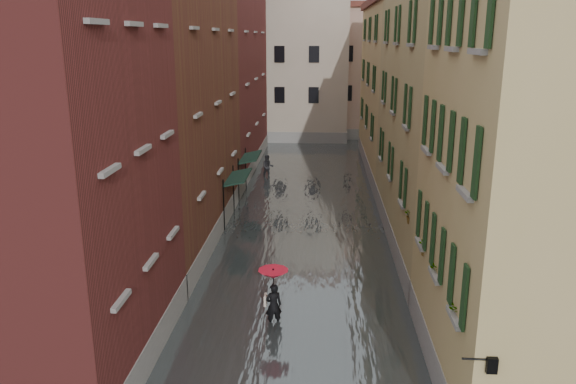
% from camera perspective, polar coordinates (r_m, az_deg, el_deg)
% --- Properties ---
extents(ground, '(120.00, 120.00, 0.00)m').
position_cam_1_polar(ground, '(18.93, 0.62, -14.52)').
color(ground, '#565659').
rests_on(ground, ground).
extents(floodwater, '(10.00, 60.00, 0.20)m').
position_cam_1_polar(floodwater, '(30.84, 1.85, -2.19)').
color(floodwater, '#51595A').
rests_on(floodwater, ground).
extents(building_left_near, '(6.00, 8.00, 13.00)m').
position_cam_1_polar(building_left_near, '(16.62, -24.63, 3.79)').
color(building_left_near, maroon).
rests_on(building_left_near, ground).
extents(building_left_mid, '(6.00, 14.00, 12.50)m').
position_cam_1_polar(building_left_mid, '(26.74, -13.63, 8.16)').
color(building_left_mid, brown).
rests_on(building_left_mid, ground).
extents(building_left_far, '(6.00, 16.00, 14.00)m').
position_cam_1_polar(building_left_far, '(41.19, -7.58, 11.94)').
color(building_left_far, maroon).
rests_on(building_left_far, ground).
extents(building_right_near, '(6.00, 8.00, 11.50)m').
position_cam_1_polar(building_right_near, '(16.08, 26.05, 0.52)').
color(building_right_near, tan).
rests_on(building_right_near, ground).
extents(building_right_mid, '(6.00, 14.00, 13.00)m').
position_cam_1_polar(building_right_mid, '(26.28, 17.31, 8.33)').
color(building_right_mid, tan).
rests_on(building_right_mid, ground).
extents(building_right_far, '(6.00, 16.00, 11.50)m').
position_cam_1_polar(building_right_far, '(41.01, 12.38, 9.96)').
color(building_right_far, tan).
rests_on(building_right_far, ground).
extents(building_end_cream, '(12.00, 9.00, 13.00)m').
position_cam_1_polar(building_end_cream, '(54.58, -0.50, 12.40)').
color(building_end_cream, '#BFAD98').
rests_on(building_end_cream, ground).
extents(building_end_pink, '(10.00, 9.00, 12.00)m').
position_cam_1_polar(building_end_pink, '(56.71, 8.96, 11.83)').
color(building_end_pink, tan).
rests_on(building_end_pink, ground).
extents(awning_near, '(1.09, 3.16, 2.80)m').
position_cam_1_polar(awning_near, '(28.80, -5.16, 1.38)').
color(awning_near, black).
rests_on(awning_near, ground).
extents(awning_far, '(1.09, 3.13, 2.80)m').
position_cam_1_polar(awning_far, '(33.56, -3.91, 3.44)').
color(awning_far, black).
rests_on(awning_far, ground).
extents(wall_lantern, '(0.71, 0.22, 0.35)m').
position_cam_1_polar(wall_lantern, '(12.72, 19.86, -16.08)').
color(wall_lantern, black).
rests_on(wall_lantern, ground).
extents(window_planters, '(0.59, 8.26, 0.84)m').
position_cam_1_polar(window_planters, '(17.13, 14.50, -5.38)').
color(window_planters, brown).
rests_on(window_planters, ground).
extents(pedestrian_main, '(1.02, 1.02, 2.06)m').
position_cam_1_polar(pedestrian_main, '(18.96, -1.50, -10.00)').
color(pedestrian_main, black).
rests_on(pedestrian_main, ground).
extents(pedestrian_far, '(0.91, 0.78, 1.66)m').
position_cam_1_polar(pedestrian_far, '(38.55, -2.07, 2.55)').
color(pedestrian_far, black).
rests_on(pedestrian_far, ground).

